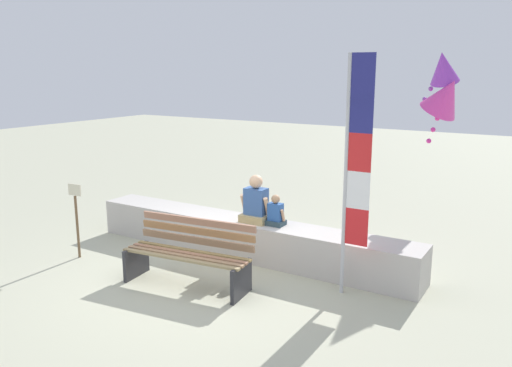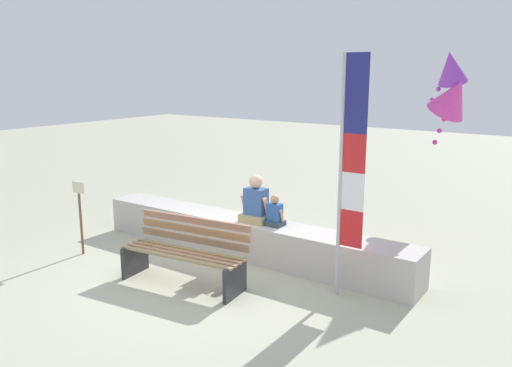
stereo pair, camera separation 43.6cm
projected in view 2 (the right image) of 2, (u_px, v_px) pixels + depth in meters
The scene contains 9 objects.
ground_plane at pixel (198, 279), 7.23m from camera, with size 40.00×40.00×0.00m, color #AFAF94.
seawall_ledge at pixel (247, 237), 8.12m from camera, with size 5.54×0.63×0.59m, color #BBB5AD.
park_bench at pixel (186, 253), 7.04m from camera, with size 1.84×0.81×0.88m.
person_adult at pixel (256, 204), 7.88m from camera, with size 0.48×0.35×0.74m.
person_child at pixel (275, 214), 7.71m from camera, with size 0.31×0.23×0.47m.
flag_banner at pixel (349, 164), 6.32m from camera, with size 0.35×0.05×3.08m.
kite_purple at pixel (451, 68), 8.45m from camera, with size 0.64×0.74×0.91m.
kite_magenta at pixel (453, 97), 8.43m from camera, with size 1.01×0.89×1.17m.
sign_post at pixel (80, 211), 8.10m from camera, with size 0.24×0.04×1.18m.
Camera 2 is at (4.53, -5.10, 2.87)m, focal length 36.16 mm.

